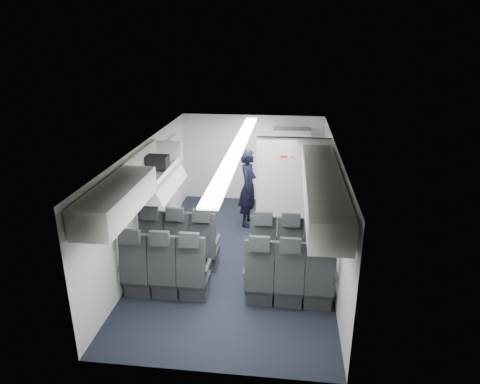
% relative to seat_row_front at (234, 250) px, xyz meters
% --- Properties ---
extents(cabin_shell, '(3.41, 6.01, 2.16)m').
position_rel_seat_row_front_xyz_m(cabin_shell, '(0.00, 0.53, 0.72)').
color(cabin_shell, black).
rests_on(cabin_shell, ground).
extents(seat_row_front, '(3.33, 0.56, 1.24)m').
position_rel_seat_row_front_xyz_m(seat_row_front, '(0.00, 0.00, 0.00)').
color(seat_row_front, '#252428').
rests_on(seat_row_front, cabin_shell).
extents(seat_row_mid, '(3.33, 0.56, 1.24)m').
position_rel_seat_row_front_xyz_m(seat_row_mid, '(0.00, -0.90, 0.00)').
color(seat_row_mid, '#252428').
rests_on(seat_row_mid, cabin_shell).
extents(overhead_bin_left_rear, '(0.53, 1.80, 0.40)m').
position_rel_seat_row_front_xyz_m(overhead_bin_left_rear, '(-1.40, -1.47, 1.46)').
color(overhead_bin_left_rear, silver).
rests_on(overhead_bin_left_rear, cabin_shell).
extents(overhead_bin_left_front_open, '(0.64, 1.70, 0.72)m').
position_rel_seat_row_front_xyz_m(overhead_bin_left_front_open, '(-1.44, 0.28, 1.33)').
color(overhead_bin_left_front_open, '#9E9E93').
rests_on(overhead_bin_left_front_open, cabin_shell).
extents(overhead_bin_right_rear, '(0.53, 1.80, 0.40)m').
position_rel_seat_row_front_xyz_m(overhead_bin_right_rear, '(1.40, -1.47, 1.46)').
color(overhead_bin_right_rear, silver).
rests_on(overhead_bin_right_rear, cabin_shell).
extents(overhead_bin_right_front, '(0.53, 1.70, 0.40)m').
position_rel_seat_row_front_xyz_m(overhead_bin_right_front, '(1.40, 0.28, 1.46)').
color(overhead_bin_right_front, silver).
rests_on(overhead_bin_right_front, cabin_shell).
extents(bulkhead_partition, '(1.40, 0.15, 2.13)m').
position_rel_seat_row_front_xyz_m(bulkhead_partition, '(0.98, 1.33, 0.67)').
color(bulkhead_partition, silver).
rests_on(bulkhead_partition, cabin_shell).
extents(galley_unit, '(0.85, 0.52, 1.90)m').
position_rel_seat_row_front_xyz_m(galley_unit, '(0.95, 3.25, 0.55)').
color(galley_unit, '#939399').
rests_on(galley_unit, cabin_shell).
extents(boarding_door, '(0.12, 1.27, 1.86)m').
position_rel_seat_row_front_xyz_m(boarding_door, '(-1.64, 2.09, 0.55)').
color(boarding_door, silver).
rests_on(boarding_door, cabin_shell).
extents(flight_attendant, '(0.48, 0.67, 1.70)m').
position_rel_seat_row_front_xyz_m(flight_attendant, '(0.06, 2.01, 0.45)').
color(flight_attendant, black).
rests_on(flight_attendant, ground).
extents(carry_on_bag, '(0.39, 0.28, 0.23)m').
position_rel_seat_row_front_xyz_m(carry_on_bag, '(-1.43, 0.48, 1.43)').
color(carry_on_bag, black).
rests_on(carry_on_bag, overhead_bin_left_front_open).
extents(papers, '(0.19, 0.03, 0.13)m').
position_rel_seat_row_front_xyz_m(papers, '(0.25, 1.96, 0.62)').
color(papers, white).
rests_on(papers, flight_attendant).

